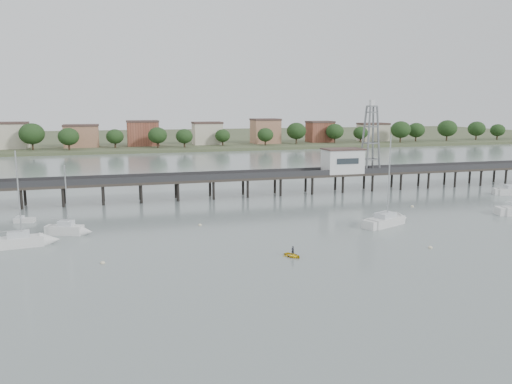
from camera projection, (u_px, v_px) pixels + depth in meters
ground_plane at (378, 315)px, 44.18m from camera, size 500.00×500.00×0.00m
pier at (229, 178)px, 100.41m from camera, size 150.00×5.00×5.50m
pier_building at (343, 161)px, 106.62m from camera, size 8.40×5.40×5.30m
lattice_tower at (371, 139)px, 107.60m from camera, size 3.20×3.20×15.50m
sailboat_c at (391, 220)px, 77.86m from camera, size 9.28×5.93×14.75m
sailboat_b at (72, 230)px, 71.53m from camera, size 6.42×3.87×10.42m
sailboat_a at (30, 241)px, 65.86m from camera, size 8.30×3.46×13.32m
white_tender at (24, 220)px, 79.01m from camera, size 3.29×2.03×1.19m
yellow_dinghy at (293, 257)px, 61.15m from camera, size 1.84×1.23×2.50m
dinghy_occupant at (293, 257)px, 61.15m from camera, size 0.61×1.14×0.26m
mooring_buoys at (307, 230)px, 73.69m from camera, size 86.45×24.76×0.39m
far_shore at (157, 138)px, 271.24m from camera, size 500.00×170.00×10.40m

